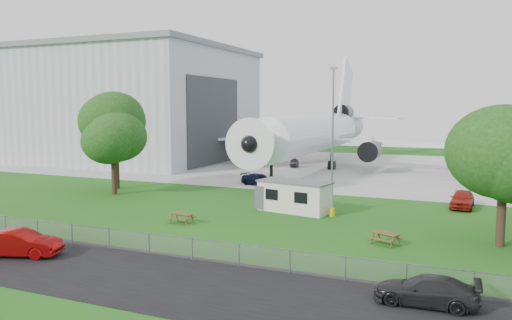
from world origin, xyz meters
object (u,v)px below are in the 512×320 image
at_px(picnic_east, 385,244).
at_px(car_centre_sedan, 19,243).
at_px(picnic_west, 182,223).
at_px(hangar, 114,104).
at_px(airliner, 315,132).
at_px(site_cabin, 295,196).

xyz_separation_m(picnic_east, car_centre_sedan, (-19.64, -11.26, 0.80)).
xyz_separation_m(picnic_west, picnic_east, (15.31, 0.03, 0.00)).
height_order(picnic_west, car_centre_sedan, car_centre_sedan).
xyz_separation_m(hangar, airliner, (35.97, -0.14, -4.14)).
distance_m(airliner, site_cabin, 31.23).
relative_size(picnic_west, picnic_east, 1.00).
bearing_deg(site_cabin, picnic_east, -40.33).
bearing_deg(hangar, picnic_west, -45.94).
relative_size(airliner, car_centre_sedan, 9.86).
distance_m(picnic_west, picnic_east, 15.31).
bearing_deg(airliner, picnic_east, -67.15).
bearing_deg(site_cabin, airliner, 103.31).
height_order(picnic_east, car_centre_sedan, car_centre_sedan).
xyz_separation_m(hangar, site_cabin, (43.10, -30.29, -8.09)).
bearing_deg(picnic_east, hangar, 169.91).
height_order(hangar, airliner, hangar).
xyz_separation_m(picnic_west, car_centre_sedan, (-4.33, -11.23, 0.80)).
relative_size(site_cabin, picnic_west, 3.86).
distance_m(site_cabin, car_centre_sedan, 21.62).
xyz_separation_m(hangar, picnic_west, (36.47, -37.69, -9.41)).
relative_size(hangar, car_centre_sedan, 8.88).
bearing_deg(picnic_east, airliner, 138.79).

